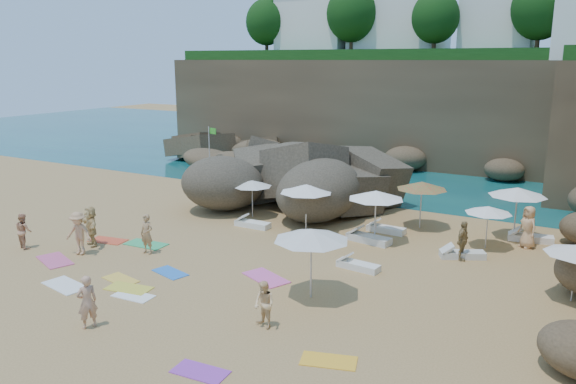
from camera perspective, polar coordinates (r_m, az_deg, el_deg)
The scene contains 44 objects.
ground at distance 25.48m, azimuth -7.28°, elevation -5.23°, with size 120.00×120.00×0.00m, color tan.
seawater at distance 52.01m, azimuth 12.85°, elevation 4.10°, with size 120.00×120.00×0.00m, color #0C4751.
cliff_back at distance 46.20m, azimuth 13.68°, elevation 7.93°, with size 44.00×8.00×8.00m, color brown.
rock_promontory at distance 44.31m, azimuth -6.39°, elevation 2.78°, with size 12.00×7.00×2.00m, color brown, non-canonical shape.
clifftop_buildings at distance 46.65m, azimuth 15.65°, elevation 16.78°, with size 28.48×9.48×7.00m.
clifftop_trees at distance 40.14m, azimuth 15.98°, elevation 17.42°, with size 35.60×23.82×4.40m.
marina_masts at distance 58.47m, azimuth -2.80°, elevation 8.36°, with size 3.10×0.10×6.00m.
rock_outcrop at distance 31.76m, azimuth 0.38°, elevation -1.37°, with size 9.08×6.81×3.63m, color brown, non-canonical shape.
flag_pole at distance 39.07m, azimuth -7.87°, elevation 4.71°, with size 0.69×0.18×3.58m.
parasol_0 at distance 29.11m, azimuth -3.66°, elevation 0.88°, with size 2.07×2.07×1.96m.
parasol_1 at distance 31.65m, azimuth 7.96°, elevation 2.03°, with size 2.22×2.22×2.10m.
parasol_2 at distance 27.40m, azimuth 22.30°, elevation 0.02°, with size 2.56×2.56×2.42m.
parasol_3 at distance 25.28m, azimuth 8.93°, elevation -0.29°, with size 2.51×2.51×2.37m.
parasol_6 at distance 27.82m, azimuth 13.45°, elevation 0.64°, with size 2.45×2.45×2.32m.
parasol_7 at distance 25.73m, azimuth 19.70°, elevation -1.71°, with size 2.00×2.00×1.89m.
parasol_9 at distance 26.25m, azimuth 1.86°, elevation 0.36°, with size 2.50×2.50×2.37m.
parasol_11 at distance 19.05m, azimuth 2.40°, elevation -4.36°, with size 2.63×2.63×2.48m.
lounger_0 at distance 27.74m, azimuth -3.60°, elevation -3.29°, with size 1.81×0.60×0.28m, color white.
lounger_1 at distance 25.68m, azimuth 8.20°, elevation -4.73°, with size 2.05×0.68×0.32m, color silver.
lounger_2 at distance 27.83m, azimuth 23.42°, elevation -4.32°, with size 1.93×0.64×0.30m, color white.
lounger_3 at distance 22.45m, azimuth 7.16°, elevation -7.46°, with size 1.72×0.57×0.27m, color white.
lounger_4 at distance 27.26m, azimuth 9.93°, elevation -3.77°, with size 1.83×0.61×0.28m, color white.
lounger_5 at distance 24.58m, azimuth 17.30°, elevation -6.09°, with size 1.83×0.61×0.29m, color silver.
towel_1 at distance 25.12m, azimuth -22.61°, elevation -6.42°, with size 1.92×0.96×0.03m, color #CD4F7E.
towel_3 at distance 25.95m, azimuth -14.23°, elevation -5.16°, with size 1.88×0.94×0.03m, color #30AA62.
towel_4 at distance 21.32m, azimuth -15.87°, elevation -9.40°, with size 1.65×0.82×0.03m, color gold.
towel_5 at distance 22.31m, azimuth -21.68°, elevation -8.81°, with size 1.84×0.92×0.03m, color white.
towel_6 at distance 15.75m, azimuth -8.91°, elevation -17.60°, with size 1.50×0.75×0.03m, color purple.
towel_7 at distance 26.95m, azimuth -17.82°, elevation -4.71°, with size 1.68×0.84×0.03m, color #DD4627.
towel_8 at distance 22.42m, azimuth -11.88°, elevation -8.01°, with size 1.49×0.75×0.03m, color blue.
towel_9 at distance 21.48m, azimuth -2.25°, elevation -8.69°, with size 1.92×0.96×0.03m, color #E358A8.
towel_10 at distance 16.09m, azimuth 4.16°, elevation -16.73°, with size 1.53×0.77×0.03m, color yellow.
towel_12 at distance 22.21m, azimuth -16.63°, elevation -8.51°, with size 1.46×0.73×0.03m, color gold.
towel_13 at distance 20.64m, azimuth -15.44°, elevation -10.14°, with size 1.45×0.73×0.03m, color white.
person_stand_1 at distance 27.10m, azimuth -25.27°, elevation -3.58°, with size 0.76×0.59×1.56m, color tan.
person_stand_2 at distance 28.68m, azimuth 2.84°, elevation -1.44°, with size 0.98×0.40×1.51m, color #F3A98A.
person_stand_3 at distance 24.12m, azimuth 17.33°, elevation -4.75°, with size 0.97×0.40×1.66m, color #997D4C.
person_stand_4 at distance 26.65m, azimuth 23.20°, elevation -3.28°, with size 0.92×0.50×1.88m, color #E0A975.
person_stand_5 at distance 35.02m, azimuth -6.45°, elevation 1.55°, with size 1.78×0.51×1.92m, color tan.
person_stand_6 at distance 18.50m, azimuth -19.74°, elevation -10.46°, with size 0.62×0.41×1.70m, color tan.
person_lie_0 at distance 25.41m, azimuth -20.38°, elevation -5.46°, with size 1.18×1.83×0.49m, color tan.
person_lie_3 at distance 26.40m, azimuth -19.28°, elevation -4.69°, with size 1.63×1.76×0.47m, color #D7B471.
person_lie_4 at distance 24.70m, azimuth -14.06°, elevation -5.64°, with size 0.61×1.69×0.40m, color #A57E52.
person_lie_5 at distance 17.70m, azimuth -2.42°, elevation -12.79°, with size 0.71×1.46×0.55m, color #EFC388.
Camera 1 is at (14.58, -19.27, 8.07)m, focal length 35.00 mm.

